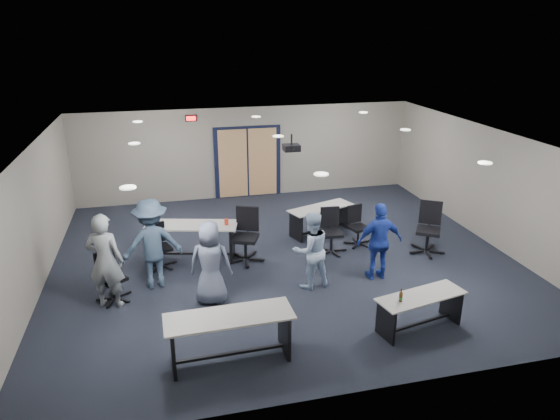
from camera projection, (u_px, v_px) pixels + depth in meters
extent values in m
plane|color=black|center=(283.00, 258.00, 11.23)|extent=(10.00, 10.00, 0.00)
cube|color=gray|center=(247.00, 153.00, 14.86)|extent=(10.00, 0.04, 2.70)
cube|color=gray|center=(365.00, 310.00, 6.66)|extent=(10.00, 0.04, 2.70)
cube|color=gray|center=(34.00, 221.00, 9.66)|extent=(0.04, 9.00, 2.70)
cube|color=gray|center=(487.00, 185.00, 11.86)|extent=(0.04, 9.00, 2.70)
cube|color=white|center=(284.00, 140.00, 10.29)|extent=(10.00, 9.00, 0.04)
cube|color=black|center=(248.00, 163.00, 14.94)|extent=(2.00, 0.06, 2.20)
cube|color=tan|center=(233.00, 164.00, 14.82)|extent=(0.85, 0.04, 2.05)
cube|color=tan|center=(263.00, 162.00, 15.02)|extent=(0.85, 0.04, 2.05)
cube|color=black|center=(191.00, 118.00, 14.08)|extent=(0.32, 0.05, 0.18)
cube|color=#FF0C0C|center=(191.00, 118.00, 14.05)|extent=(0.26, 0.02, 0.12)
cylinder|color=black|center=(292.00, 140.00, 10.85)|extent=(0.04, 0.04, 0.24)
cube|color=black|center=(292.00, 148.00, 10.92)|extent=(0.35, 0.30, 0.14)
cylinder|color=black|center=(293.00, 149.00, 10.78)|extent=(0.08, 0.03, 0.08)
cube|color=#B1AFA7|center=(229.00, 317.00, 7.55)|extent=(1.98, 0.71, 0.03)
cube|color=black|center=(173.00, 348.00, 7.47)|extent=(0.07, 0.60, 0.76)
cube|color=black|center=(284.00, 330.00, 7.90)|extent=(0.07, 0.60, 0.76)
cube|color=black|center=(231.00, 354.00, 7.78)|extent=(1.74, 0.10, 0.04)
cube|color=#B1AFA7|center=(421.00, 296.00, 8.41)|extent=(1.66, 0.84, 0.03)
cube|color=black|center=(386.00, 322.00, 8.24)|extent=(0.14, 0.48, 0.62)
cube|color=black|center=(451.00, 303.00, 8.81)|extent=(0.14, 0.48, 0.62)
cube|color=black|center=(418.00, 324.00, 8.60)|extent=(1.39, 0.33, 0.04)
cube|color=#B1AFA7|center=(191.00, 225.00, 10.95)|extent=(2.11, 1.15, 0.03)
cube|color=black|center=(153.00, 242.00, 11.10)|extent=(0.21, 0.61, 0.78)
cube|color=black|center=(232.00, 242.00, 11.07)|extent=(0.21, 0.61, 0.78)
cube|color=black|center=(193.00, 253.00, 11.19)|extent=(1.74, 0.50, 0.04)
cylinder|color=red|center=(226.00, 222.00, 10.90)|extent=(0.09, 0.09, 0.13)
cube|color=#B1AFA7|center=(321.00, 208.00, 12.36)|extent=(1.78, 1.11, 0.03)
cube|color=black|center=(296.00, 227.00, 12.09)|extent=(0.22, 0.50, 0.66)
cube|color=black|center=(344.00, 215.00, 12.86)|extent=(0.22, 0.50, 0.66)
cube|color=black|center=(320.00, 229.00, 12.56)|extent=(1.43, 0.56, 0.04)
imported|color=gray|center=(105.00, 261.00, 9.02)|extent=(0.77, 0.62, 1.83)
imported|color=slate|center=(211.00, 263.00, 9.19)|extent=(0.90, 0.71, 1.61)
imported|color=#BDD8FB|center=(311.00, 250.00, 9.76)|extent=(0.85, 0.71, 1.58)
imported|color=#1C339C|center=(379.00, 242.00, 10.07)|extent=(0.96, 0.41, 1.63)
imported|color=#394E67|center=(152.00, 244.00, 9.73)|extent=(1.28, 0.87, 1.83)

